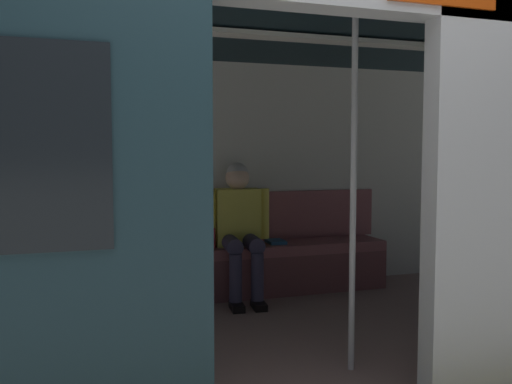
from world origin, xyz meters
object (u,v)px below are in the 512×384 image
person_seated (239,222)px  handbag (199,238)px  bench_seat (204,260)px  grab_pole_far (353,194)px  train_car (230,120)px  grab_pole_door (197,200)px  book (276,242)px

person_seated → handbag: 0.37m
bench_seat → handbag: size_ratio=12.96×
handbag → grab_pole_far: grab_pole_far is taller
handbag → train_car: bearing=88.4°
person_seated → grab_pole_far: size_ratio=0.57×
bench_seat → person_seated: (-0.30, 0.05, 0.33)m
train_car → grab_pole_door: bearing=63.2°
grab_pole_far → bench_seat: bearing=-75.3°
person_seated → grab_pole_door: bearing=67.2°
book → grab_pole_far: (0.20, 1.81, 0.57)m
grab_pole_door → grab_pole_far: same height
grab_pole_door → handbag: bearing=-102.6°
bench_seat → handbag: (0.04, -0.03, 0.19)m
person_seated → grab_pole_far: grab_pole_far is taller
bench_seat → grab_pole_far: (-0.46, 1.77, 0.69)m
train_car → grab_pole_door: train_car is taller
grab_pole_door → train_car: bearing=-116.8°
train_car → grab_pole_door: 0.98m
grab_pole_door → book: bearing=-120.7°
train_car → bench_seat: size_ratio=1.90×
person_seated → grab_pole_door: grab_pole_door is taller
grab_pole_door → grab_pole_far: (-0.93, -0.10, 0.00)m
train_car → handbag: bearing=-91.6°
train_car → handbag: train_car is taller
bench_seat → book: size_ratio=15.31×
train_car → handbag: (-0.03, -1.12, -0.94)m
bench_seat → handbag: handbag is taller
person_seated → book: 0.43m
grab_pole_door → grab_pole_far: 0.93m
train_car → grab_pole_far: (-0.54, 0.68, -0.45)m
bench_seat → book: (-0.67, -0.04, 0.12)m
person_seated → grab_pole_door: 2.00m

